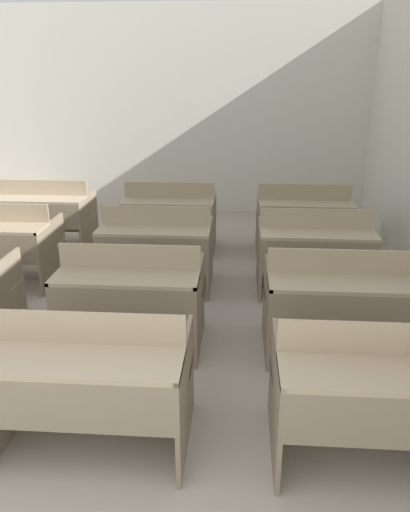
{
  "coord_description": "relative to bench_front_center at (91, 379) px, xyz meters",
  "views": [
    {
      "loc": [
        1.02,
        -0.76,
        2.14
      ],
      "look_at": [
        0.75,
        3.04,
        0.74
      ],
      "focal_mm": 35.0,
      "sensor_mm": 36.0,
      "label": 1
    }
  ],
  "objects": [
    {
      "name": "bench_front_center",
      "position": [
        0.0,
        0.0,
        0.0
      ],
      "size": [
        1.13,
        0.76,
        0.88
      ],
      "color": "#83735C",
      "rests_on": "ground_plane"
    },
    {
      "name": "bench_back_center",
      "position": [
        -0.03,
        3.59,
        0.0
      ],
      "size": [
        1.13,
        0.76,
        0.88
      ],
      "color": "#7D6D56",
      "rests_on": "ground_plane"
    },
    {
      "name": "bench_second_center",
      "position": [
        -0.01,
        1.19,
        0.0
      ],
      "size": [
        1.13,
        0.76,
        0.88
      ],
      "color": "#7D6E57",
      "rests_on": "ground_plane"
    },
    {
      "name": "bench_back_right",
      "position": [
        1.64,
        3.6,
        0.0
      ],
      "size": [
        1.13,
        0.76,
        0.88
      ],
      "color": "#7A6A53",
      "rests_on": "ground_plane"
    },
    {
      "name": "wastepaper_bin",
      "position": [
        2.49,
        4.26,
        -0.3
      ],
      "size": [
        0.23,
        0.23,
        0.31
      ],
      "color": "#474C51",
      "rests_on": "ground_plane"
    },
    {
      "name": "wall_back",
      "position": [
        -0.18,
        5.65,
        1.11
      ],
      "size": [
        6.11,
        0.06,
        3.14
      ],
      "color": "beige",
      "rests_on": "ground_plane"
    },
    {
      "name": "bench_third_right",
      "position": [
        1.62,
        2.41,
        0.0
      ],
      "size": [
        1.13,
        0.76,
        0.88
      ],
      "color": "#82735C",
      "rests_on": "ground_plane"
    },
    {
      "name": "bench_second_right",
      "position": [
        1.64,
        1.19,
        0.0
      ],
      "size": [
        1.13,
        0.76,
        0.88
      ],
      "color": "#7E6F58",
      "rests_on": "ground_plane"
    },
    {
      "name": "bench_back_left",
      "position": [
        -1.65,
        3.61,
        0.0
      ],
      "size": [
        1.13,
        0.76,
        0.88
      ],
      "color": "#82735C",
      "rests_on": "ground_plane"
    },
    {
      "name": "bench_front_right",
      "position": [
        1.64,
        -0.01,
        0.0
      ],
      "size": [
        1.13,
        0.76,
        0.88
      ],
      "color": "#80715A",
      "rests_on": "ground_plane"
    },
    {
      "name": "bench_third_center",
      "position": [
        -0.01,
        2.4,
        0.0
      ],
      "size": [
        1.13,
        0.76,
        0.88
      ],
      "color": "#80715A",
      "rests_on": "ground_plane"
    }
  ]
}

